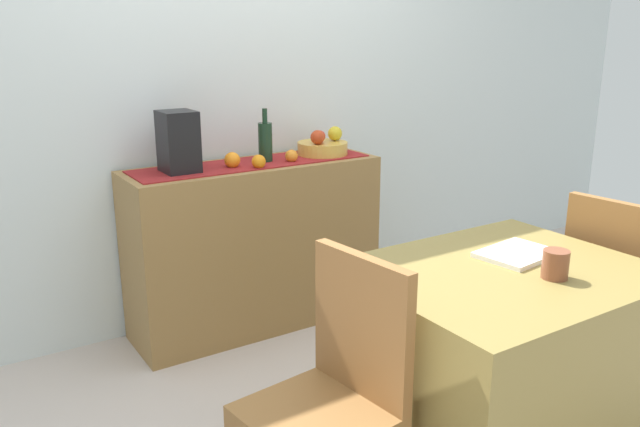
{
  "coord_description": "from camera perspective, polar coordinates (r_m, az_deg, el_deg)",
  "views": [
    {
      "loc": [
        -1.45,
        -1.99,
        1.54
      ],
      "look_at": [
        0.05,
        0.35,
        0.75
      ],
      "focal_mm": 36.26,
      "sensor_mm": 36.0,
      "label": 1
    }
  ],
  "objects": [
    {
      "name": "coffee_cup",
      "position": [
        2.3,
        20.06,
        -4.23
      ],
      "size": [
        0.09,
        0.09,
        0.1
      ],
      "primitive_type": "cylinder",
      "color": "brown",
      "rests_on": "dining_table"
    },
    {
      "name": "apple_left",
      "position": [
        3.56,
        1.33,
        7.07
      ],
      "size": [
        0.08,
        0.08,
        0.08
      ],
      "primitive_type": "sphere",
      "color": "gold",
      "rests_on": "fruit_bowl"
    },
    {
      "name": "apple_center",
      "position": [
        3.44,
        -0.22,
        6.74
      ],
      "size": [
        0.08,
        0.08,
        0.08
      ],
      "primitive_type": "sphere",
      "color": "#B63818",
      "rests_on": "fruit_bowl"
    },
    {
      "name": "apple_rear",
      "position": [
        3.5,
        -0.05,
        6.83
      ],
      "size": [
        0.06,
        0.06,
        0.06
      ],
      "primitive_type": "sphere",
      "color": "red",
      "rests_on": "fruit_bowl"
    },
    {
      "name": "sideboard_console",
      "position": [
        3.44,
        -5.71,
        -2.84
      ],
      "size": [
        1.32,
        0.42,
        0.88
      ],
      "primitive_type": "cube",
      "color": "olive",
      "rests_on": "ground"
    },
    {
      "name": "open_book",
      "position": [
        2.49,
        17.01,
        -3.42
      ],
      "size": [
        0.3,
        0.24,
        0.02
      ],
      "primitive_type": "cube",
      "rotation": [
        0.0,
        0.0,
        0.12
      ],
      "color": "white",
      "rests_on": "dining_table"
    },
    {
      "name": "chair_by_corner",
      "position": [
        3.11,
        24.92,
        -9.92
      ],
      "size": [
        0.44,
        0.44,
        0.9
      ],
      "color": "#9A6235",
      "rests_on": "ground"
    },
    {
      "name": "orange_loose_end",
      "position": [
        3.34,
        -2.53,
        5.1
      ],
      "size": [
        0.07,
        0.07,
        0.07
      ],
      "primitive_type": "sphere",
      "color": "orange",
      "rests_on": "sideboard_console"
    },
    {
      "name": "orange_loose_far",
      "position": [
        3.19,
        -5.43,
        4.58
      ],
      "size": [
        0.07,
        0.07,
        0.07
      ],
      "primitive_type": "sphere",
      "color": "orange",
      "rests_on": "sideboard_console"
    },
    {
      "name": "wine_bottle",
      "position": [
        3.33,
        -4.85,
        6.35
      ],
      "size": [
        0.07,
        0.07,
        0.28
      ],
      "color": "#19331F",
      "rests_on": "sideboard_console"
    },
    {
      "name": "fruit_bowl",
      "position": [
        3.52,
        0.22,
        5.78
      ],
      "size": [
        0.27,
        0.27,
        0.07
      ],
      "primitive_type": "cylinder",
      "color": "gold",
      "rests_on": "table_runner"
    },
    {
      "name": "orange_loose_near_bowl",
      "position": [
        3.22,
        -7.75,
        4.7
      ],
      "size": [
        0.08,
        0.08,
        0.08
      ],
      "primitive_type": "sphere",
      "color": "orange",
      "rests_on": "sideboard_console"
    },
    {
      "name": "room_wall_rear",
      "position": [
        3.49,
        -8.37,
        12.6
      ],
      "size": [
        6.4,
        0.06,
        2.7
      ],
      "primitive_type": "cube",
      "color": "silver",
      "rests_on": "ground"
    },
    {
      "name": "ground_plane",
      "position": [
        2.91,
        2.94,
        -16.37
      ],
      "size": [
        6.4,
        6.4,
        0.02
      ],
      "primitive_type": "cube",
      "color": "beige",
      "rests_on": "ground"
    },
    {
      "name": "dining_table",
      "position": [
        2.5,
        15.36,
        -12.69
      ],
      "size": [
        1.0,
        0.82,
        0.74
      ],
      "primitive_type": "cube",
      "color": "olive",
      "rests_on": "ground"
    },
    {
      "name": "coffee_maker",
      "position": [
        3.14,
        -12.4,
        6.17
      ],
      "size": [
        0.16,
        0.18,
        0.29
      ],
      "primitive_type": "cube",
      "color": "black",
      "rests_on": "sideboard_console"
    },
    {
      "name": "table_runner",
      "position": [
        3.32,
        -5.92,
        4.44
      ],
      "size": [
        1.24,
        0.32,
        0.01
      ],
      "primitive_type": "cube",
      "color": "maroon",
      "rests_on": "sideboard_console"
    }
  ]
}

